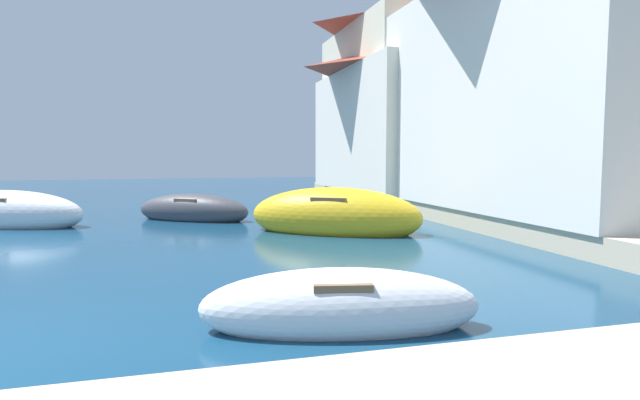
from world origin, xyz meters
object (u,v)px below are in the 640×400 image
object	(u,v)px
waterfront_building_far	(420,115)
moored_boat_3	(340,307)
moored_boat_0	(193,211)
quayside_tree	(464,106)
moored_boat_5	(5,213)
waterfront_building_main	(557,73)
moored_boat_7	(335,216)
waterfront_building_annex	(415,95)

from	to	relation	value
waterfront_building_far	moored_boat_3	bearing A→B (deg)	-118.84
moored_boat_0	quayside_tree	xyz separation A→B (m)	(9.13, 0.11, 3.33)
moored_boat_5	waterfront_building_main	bearing A→B (deg)	-170.45
waterfront_building_far	moored_boat_7	bearing A→B (deg)	-127.46
moored_boat_0	moored_boat_3	size ratio (longest dim) A/B	1.11
moored_boat_3	moored_boat_5	distance (m)	12.32
moored_boat_5	waterfront_building_far	size ratio (longest dim) A/B	0.49
waterfront_building_main	waterfront_building_annex	world-z (taller)	waterfront_building_annex
moored_boat_7	waterfront_building_far	xyz separation A→B (m)	(6.41, 8.37, 3.28)
moored_boat_7	quayside_tree	distance (m)	7.54
moored_boat_5	waterfront_building_annex	distance (m)	16.33
moored_boat_5	waterfront_building_main	xyz separation A→B (m)	(14.81, -3.56, 3.86)
moored_boat_5	waterfront_building_main	distance (m)	15.72
moored_boat_3	waterfront_building_far	bearing A→B (deg)	-106.97
moored_boat_0	moored_boat_5	world-z (taller)	moored_boat_5
moored_boat_0	waterfront_building_main	bearing A→B (deg)	13.17
moored_boat_5	waterfront_building_main	size ratio (longest dim) A/B	0.45
moored_boat_3	waterfront_building_main	xyz separation A→B (m)	(8.51, 7.03, 3.97)
moored_boat_0	moored_boat_3	xyz separation A→B (m)	(1.28, -10.64, -0.04)
moored_boat_7	waterfront_building_far	size ratio (longest dim) A/B	0.47
moored_boat_3	quayside_tree	bearing A→B (deg)	-114.28
moored_boat_3	moored_boat_0	bearing A→B (deg)	-71.30
moored_boat_7	waterfront_building_annex	distance (m)	11.75
moored_boat_3	moored_boat_5	size ratio (longest dim) A/B	0.69
moored_boat_5	moored_boat_7	bearing A→B (deg)	-179.53
moored_boat_0	waterfront_building_annex	bearing A→B (deg)	62.15
waterfront_building_main	waterfront_building_far	size ratio (longest dim) A/B	1.09
waterfront_building_main	waterfront_building_annex	xyz separation A→B (m)	(-0.00, 8.98, 0.37)
waterfront_building_far	waterfront_building_main	bearing A→B (deg)	-90.00
moored_boat_7	waterfront_building_far	world-z (taller)	waterfront_building_far
moored_boat_0	moored_boat_5	bearing A→B (deg)	-145.97
moored_boat_5	waterfront_building_annex	xyz separation A→B (m)	(14.81, 5.41, 4.23)
waterfront_building_annex	quayside_tree	xyz separation A→B (m)	(-0.66, -5.25, -0.96)
waterfront_building_main	waterfront_building_annex	bearing A→B (deg)	90.00
moored_boat_5	moored_boat_3	bearing A→B (deg)	143.81
moored_boat_0	waterfront_building_far	distance (m)	11.43
moored_boat_0	moored_boat_5	xyz separation A→B (m)	(-5.02, -0.05, 0.07)
moored_boat_7	quayside_tree	bearing A→B (deg)	-115.18
moored_boat_3	waterfront_building_far	size ratio (longest dim) A/B	0.34
quayside_tree	moored_boat_5	bearing A→B (deg)	-179.34
moored_boat_0	waterfront_building_far	xyz separation A→B (m)	(9.79, 4.82, 3.41)
moored_boat_5	moored_boat_7	world-z (taller)	moored_boat_7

